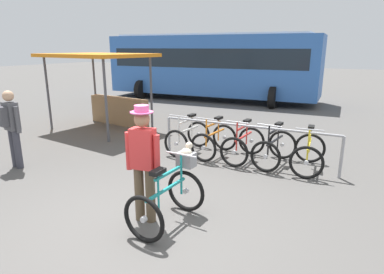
{
  "coord_description": "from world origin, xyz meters",
  "views": [
    {
      "loc": [
        2.64,
        -3.52,
        2.49
      ],
      "look_at": [
        0.2,
        1.34,
        1.0
      ],
      "focal_mm": 30.9,
      "sensor_mm": 36.0,
      "label": 1
    }
  ],
  "objects_px": {
    "featured_bicycle": "(171,191)",
    "racked_bike_red": "(243,145)",
    "bus_distant": "(211,63)",
    "racked_bike_orange": "(214,141)",
    "racked_bike_yellow": "(308,153)",
    "racked_bike_white": "(188,137)",
    "racked_bike_black": "(274,149)",
    "person_with_featured_bike": "(143,160)",
    "pedestrian_with_backpack": "(11,125)",
    "market_stall": "(108,83)"
  },
  "relations": [
    {
      "from": "racked_bike_orange",
      "to": "bus_distant",
      "type": "xyz_separation_m",
      "value": [
        -3.58,
        8.03,
        1.37
      ]
    },
    {
      "from": "racked_bike_orange",
      "to": "pedestrian_with_backpack",
      "type": "relative_size",
      "value": 0.71
    },
    {
      "from": "racked_bike_red",
      "to": "racked_bike_orange",
      "type": "bearing_deg",
      "value": -179.78
    },
    {
      "from": "racked_bike_white",
      "to": "pedestrian_with_backpack",
      "type": "xyz_separation_m",
      "value": [
        -2.76,
        -2.6,
        0.57
      ]
    },
    {
      "from": "racked_bike_white",
      "to": "bus_distant",
      "type": "relative_size",
      "value": 0.11
    },
    {
      "from": "bus_distant",
      "to": "racked_bike_orange",
      "type": "bearing_deg",
      "value": -65.99
    },
    {
      "from": "racked_bike_white",
      "to": "racked_bike_orange",
      "type": "bearing_deg",
      "value": 0.22
    },
    {
      "from": "racked_bike_black",
      "to": "racked_bike_yellow",
      "type": "xyz_separation_m",
      "value": [
        0.7,
        0.0,
        -0.0
      ]
    },
    {
      "from": "racked_bike_orange",
      "to": "racked_bike_yellow",
      "type": "height_order",
      "value": "same"
    },
    {
      "from": "racked_bike_red",
      "to": "featured_bicycle",
      "type": "distance_m",
      "value": 3.09
    },
    {
      "from": "racked_bike_yellow",
      "to": "person_with_featured_bike",
      "type": "relative_size",
      "value": 0.67
    },
    {
      "from": "racked_bike_red",
      "to": "market_stall",
      "type": "relative_size",
      "value": 0.33
    },
    {
      "from": "racked_bike_orange",
      "to": "racked_bike_red",
      "type": "height_order",
      "value": "same"
    },
    {
      "from": "racked_bike_red",
      "to": "person_with_featured_bike",
      "type": "height_order",
      "value": "person_with_featured_bike"
    },
    {
      "from": "racked_bike_yellow",
      "to": "person_with_featured_bike",
      "type": "distance_m",
      "value": 3.77
    },
    {
      "from": "racked_bike_black",
      "to": "market_stall",
      "type": "height_order",
      "value": "market_stall"
    },
    {
      "from": "racked_bike_yellow",
      "to": "person_with_featured_bike",
      "type": "height_order",
      "value": "person_with_featured_bike"
    },
    {
      "from": "person_with_featured_bike",
      "to": "market_stall",
      "type": "relative_size",
      "value": 0.51
    },
    {
      "from": "bus_distant",
      "to": "pedestrian_with_backpack",
      "type": "bearing_deg",
      "value": -89.39
    },
    {
      "from": "racked_bike_black",
      "to": "person_with_featured_bike",
      "type": "xyz_separation_m",
      "value": [
        -1.13,
        -3.23,
        0.58
      ]
    },
    {
      "from": "bus_distant",
      "to": "racked_bike_white",
      "type": "bearing_deg",
      "value": -70.29
    },
    {
      "from": "featured_bicycle",
      "to": "bus_distant",
      "type": "height_order",
      "value": "bus_distant"
    },
    {
      "from": "racked_bike_orange",
      "to": "racked_bike_yellow",
      "type": "bearing_deg",
      "value": 0.22
    },
    {
      "from": "racked_bike_yellow",
      "to": "bus_distant",
      "type": "distance_m",
      "value": 9.92
    },
    {
      "from": "racked_bike_black",
      "to": "pedestrian_with_backpack",
      "type": "height_order",
      "value": "pedestrian_with_backpack"
    },
    {
      "from": "racked_bike_white",
      "to": "person_with_featured_bike",
      "type": "height_order",
      "value": "person_with_featured_bike"
    },
    {
      "from": "racked_bike_red",
      "to": "racked_bike_black",
      "type": "distance_m",
      "value": 0.7
    },
    {
      "from": "featured_bicycle",
      "to": "bus_distant",
      "type": "xyz_separation_m",
      "value": [
        -4.21,
        11.11,
        1.25
      ]
    },
    {
      "from": "racked_bike_orange",
      "to": "bus_distant",
      "type": "bearing_deg",
      "value": 114.01
    },
    {
      "from": "racked_bike_white",
      "to": "racked_bike_yellow",
      "type": "height_order",
      "value": "same"
    },
    {
      "from": "featured_bicycle",
      "to": "racked_bike_red",
      "type": "bearing_deg",
      "value": 88.66
    },
    {
      "from": "featured_bicycle",
      "to": "person_with_featured_bike",
      "type": "relative_size",
      "value": 0.71
    },
    {
      "from": "racked_bike_white",
      "to": "racked_bike_yellow",
      "type": "distance_m",
      "value": 2.8
    },
    {
      "from": "racked_bike_white",
      "to": "bus_distant",
      "type": "distance_m",
      "value": 8.64
    },
    {
      "from": "pedestrian_with_backpack",
      "to": "market_stall",
      "type": "distance_m",
      "value": 3.92
    },
    {
      "from": "featured_bicycle",
      "to": "person_with_featured_bike",
      "type": "height_order",
      "value": "person_with_featured_bike"
    },
    {
      "from": "bus_distant",
      "to": "featured_bicycle",
      "type": "bearing_deg",
      "value": -69.27
    },
    {
      "from": "racked_bike_black",
      "to": "person_with_featured_bike",
      "type": "height_order",
      "value": "person_with_featured_bike"
    },
    {
      "from": "featured_bicycle",
      "to": "bus_distant",
      "type": "relative_size",
      "value": 0.12
    },
    {
      "from": "racked_bike_red",
      "to": "bus_distant",
      "type": "distance_m",
      "value": 9.2
    },
    {
      "from": "racked_bike_white",
      "to": "racked_bike_black",
      "type": "height_order",
      "value": "same"
    },
    {
      "from": "racked_bike_orange",
      "to": "person_with_featured_bike",
      "type": "xyz_separation_m",
      "value": [
        0.27,
        -3.23,
        0.58
      ]
    },
    {
      "from": "racked_bike_white",
      "to": "pedestrian_with_backpack",
      "type": "bearing_deg",
      "value": -136.71
    },
    {
      "from": "racked_bike_yellow",
      "to": "bus_distant",
      "type": "xyz_separation_m",
      "value": [
        -5.68,
        8.02,
        1.37
      ]
    },
    {
      "from": "racked_bike_white",
      "to": "racked_bike_red",
      "type": "distance_m",
      "value": 1.4
    },
    {
      "from": "racked_bike_orange",
      "to": "racked_bike_yellow",
      "type": "distance_m",
      "value": 2.1
    },
    {
      "from": "pedestrian_with_backpack",
      "to": "bus_distant",
      "type": "distance_m",
      "value": 10.67
    },
    {
      "from": "person_with_featured_bike",
      "to": "bus_distant",
      "type": "distance_m",
      "value": 11.92
    },
    {
      "from": "racked_bike_black",
      "to": "bus_distant",
      "type": "xyz_separation_m",
      "value": [
        -4.98,
        8.02,
        1.37
      ]
    },
    {
      "from": "racked_bike_white",
      "to": "racked_bike_black",
      "type": "xyz_separation_m",
      "value": [
        2.1,
        0.01,
        0.0
      ]
    }
  ]
}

